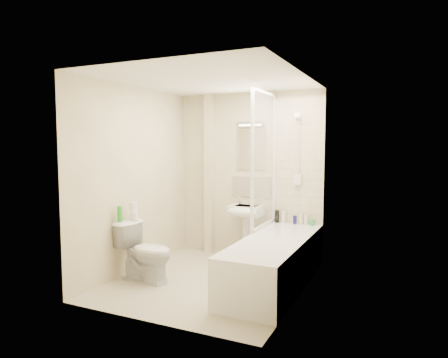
% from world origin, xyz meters
% --- Properties ---
extents(floor, '(2.50, 2.50, 0.00)m').
position_xyz_m(floor, '(0.00, 0.00, 0.00)').
color(floor, beige).
rests_on(floor, ground).
extents(wall_back, '(2.20, 0.02, 2.40)m').
position_xyz_m(wall_back, '(0.00, 1.25, 1.20)').
color(wall_back, beige).
rests_on(wall_back, ground).
extents(wall_left, '(0.02, 2.50, 2.40)m').
position_xyz_m(wall_left, '(-1.10, 0.00, 1.20)').
color(wall_left, beige).
rests_on(wall_left, ground).
extents(wall_right, '(0.02, 2.50, 2.40)m').
position_xyz_m(wall_right, '(1.10, 0.00, 1.20)').
color(wall_right, beige).
rests_on(wall_right, ground).
extents(ceiling, '(2.20, 2.50, 0.02)m').
position_xyz_m(ceiling, '(0.00, 0.00, 2.40)').
color(ceiling, white).
rests_on(ceiling, wall_back).
extents(tile_back, '(0.70, 0.01, 1.75)m').
position_xyz_m(tile_back, '(0.75, 1.24, 1.42)').
color(tile_back, beige).
rests_on(tile_back, wall_back).
extents(tile_right, '(0.01, 2.10, 1.75)m').
position_xyz_m(tile_right, '(1.09, 0.20, 1.42)').
color(tile_right, beige).
rests_on(tile_right, wall_right).
extents(pipe_boxing, '(0.12, 0.12, 2.40)m').
position_xyz_m(pipe_boxing, '(-0.62, 1.19, 1.20)').
color(pipe_boxing, beige).
rests_on(pipe_boxing, ground).
extents(splashback, '(0.60, 0.02, 0.30)m').
position_xyz_m(splashback, '(0.05, 1.24, 1.03)').
color(splashback, beige).
rests_on(splashback, wall_back).
extents(mirror, '(0.46, 0.01, 0.60)m').
position_xyz_m(mirror, '(0.05, 1.24, 1.58)').
color(mirror, white).
rests_on(mirror, wall_back).
extents(strip_light, '(0.42, 0.07, 0.07)m').
position_xyz_m(strip_light, '(0.05, 1.22, 1.95)').
color(strip_light, silver).
rests_on(strip_light, wall_back).
extents(bathtub, '(0.70, 2.10, 0.55)m').
position_xyz_m(bathtub, '(0.75, 0.20, 0.29)').
color(bathtub, white).
rests_on(bathtub, ground).
extents(shower_screen, '(0.04, 0.92, 1.80)m').
position_xyz_m(shower_screen, '(0.40, 0.80, 1.45)').
color(shower_screen, white).
rests_on(shower_screen, bathtub).
extents(shower_fixture, '(0.10, 0.16, 0.99)m').
position_xyz_m(shower_fixture, '(0.75, 1.19, 1.55)').
color(shower_fixture, white).
rests_on(shower_fixture, wall_back).
extents(pedestal_sink, '(0.46, 0.44, 0.89)m').
position_xyz_m(pedestal_sink, '(0.05, 1.01, 0.62)').
color(pedestal_sink, white).
rests_on(pedestal_sink, ground).
extents(bottle_black_a, '(0.06, 0.06, 0.17)m').
position_xyz_m(bottle_black_a, '(0.47, 1.16, 0.64)').
color(bottle_black_a, black).
rests_on(bottle_black_a, bathtub).
extents(bottle_white_a, '(0.05, 0.05, 0.17)m').
position_xyz_m(bottle_white_a, '(0.56, 1.16, 0.63)').
color(bottle_white_a, white).
rests_on(bottle_white_a, bathtub).
extents(bottle_blue, '(0.05, 0.05, 0.12)m').
position_xyz_m(bottle_blue, '(0.73, 1.16, 0.61)').
color(bottle_blue, navy).
rests_on(bottle_blue, bathtub).
extents(bottle_cream, '(0.05, 0.05, 0.15)m').
position_xyz_m(bottle_cream, '(0.82, 1.16, 0.62)').
color(bottle_cream, beige).
rests_on(bottle_cream, bathtub).
extents(bottle_white_b, '(0.05, 0.05, 0.14)m').
position_xyz_m(bottle_white_b, '(0.89, 1.16, 0.62)').
color(bottle_white_b, silver).
rests_on(bottle_white_b, bathtub).
extents(bottle_green, '(0.06, 0.06, 0.09)m').
position_xyz_m(bottle_green, '(0.97, 1.16, 0.59)').
color(bottle_green, green).
rests_on(bottle_green, bathtub).
extents(toilet, '(0.51, 0.77, 0.72)m').
position_xyz_m(toilet, '(-0.72, -0.32, 0.36)').
color(toilet, white).
rests_on(toilet, ground).
extents(toilet_roll_lower, '(0.10, 0.10, 0.11)m').
position_xyz_m(toilet_roll_lower, '(-0.93, -0.25, 0.77)').
color(toilet_roll_lower, white).
rests_on(toilet_roll_lower, toilet).
extents(toilet_roll_upper, '(0.10, 0.10, 0.11)m').
position_xyz_m(toilet_roll_upper, '(-0.96, -0.23, 0.88)').
color(toilet_roll_upper, white).
rests_on(toilet_roll_upper, toilet_roll_lower).
extents(green_bottle, '(0.06, 0.06, 0.19)m').
position_xyz_m(green_bottle, '(-1.02, -0.42, 0.81)').
color(green_bottle, green).
rests_on(green_bottle, toilet).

